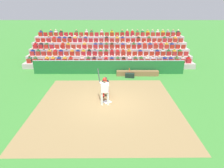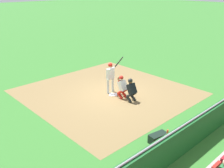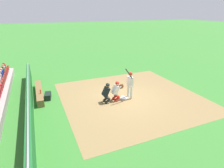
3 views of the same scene
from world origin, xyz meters
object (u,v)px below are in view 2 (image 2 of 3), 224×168
at_px(water_bottle_on_bench, 167,133).
at_px(equipment_duffel_bag, 158,138).
at_px(home_plate_umpire, 131,89).
at_px(batter_at_plate, 111,74).
at_px(dugout_bench, 157,150).
at_px(home_plate_marker, 113,95).
at_px(catcher_crouching, 122,85).

height_order(water_bottle_on_bench, equipment_duffel_bag, water_bottle_on_bench).
bearing_deg(home_plate_umpire, equipment_duffel_bag, -120.61).
xyz_separation_m(water_bottle_on_bench, equipment_duffel_bag, (-0.03, 0.39, -0.39)).
xyz_separation_m(batter_at_plate, dugout_bench, (-2.64, -5.36, -0.88)).
distance_m(home_plate_umpire, dugout_bench, 4.63).
distance_m(home_plate_marker, batter_at_plate, 1.15).
distance_m(home_plate_marker, equipment_duffel_bag, 4.88).
bearing_deg(water_bottle_on_bench, dugout_bench, -172.79).
relative_size(home_plate_marker, batter_at_plate, 0.20).
xyz_separation_m(batter_at_plate, water_bottle_on_bench, (-1.92, -5.27, -0.53)).
bearing_deg(equipment_duffel_bag, batter_at_plate, 77.78).
distance_m(batter_at_plate, catcher_crouching, 1.01).
height_order(batter_at_plate, equipment_duffel_bag, batter_at_plate).
height_order(catcher_crouching, home_plate_umpire, same).
height_order(catcher_crouching, water_bottle_on_bench, catcher_crouching).
bearing_deg(home_plate_marker, home_plate_umpire, -83.66).
bearing_deg(equipment_duffel_bag, dugout_bench, -135.90).
bearing_deg(catcher_crouching, equipment_duffel_bag, -116.01).
xyz_separation_m(home_plate_umpire, equipment_duffel_bag, (-1.94, -3.28, -0.52)).
distance_m(home_plate_marker, home_plate_umpire, 1.42).
distance_m(dugout_bench, equipment_duffel_bag, 0.85).
bearing_deg(catcher_crouching, home_plate_marker, 101.34).
height_order(home_plate_marker, home_plate_umpire, home_plate_umpire).
bearing_deg(home_plate_umpire, catcher_crouching, 91.78).
bearing_deg(dugout_bench, batter_at_plate, 63.74).
bearing_deg(home_plate_umpire, dugout_bench, -125.06).
height_order(home_plate_marker, dugout_bench, dugout_bench).
height_order(catcher_crouching, equipment_duffel_bag, catcher_crouching).
bearing_deg(catcher_crouching, dugout_bench, -120.67).
distance_m(catcher_crouching, equipment_duffel_bag, 4.42).
relative_size(batter_at_plate, catcher_crouching, 1.69).
bearing_deg(water_bottle_on_bench, equipment_duffel_bag, 93.98).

